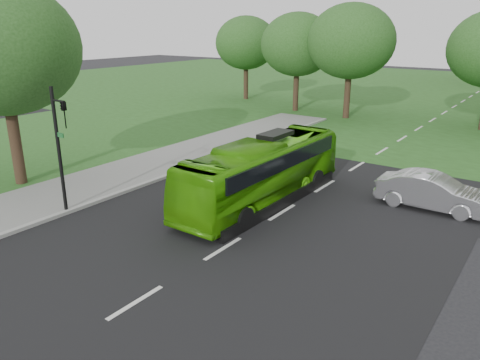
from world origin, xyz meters
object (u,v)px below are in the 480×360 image
(tree_park_b, at_px, (351,41))
(tree_side_near, at_px, (1,48))
(traffic_light, at_px, (60,142))
(bus, at_px, (263,172))
(tree_park_a, at_px, (298,45))
(sedan, at_px, (432,192))
(tree_park_f, at_px, (246,43))

(tree_park_b, distance_m, tree_side_near, 25.60)
(traffic_light, bearing_deg, tree_side_near, 177.32)
(bus, bearing_deg, tree_park_b, 104.16)
(tree_park_a, distance_m, sedan, 24.28)
(tree_park_b, bearing_deg, tree_park_f, 163.14)
(tree_park_f, bearing_deg, tree_park_a, -22.63)
(tree_side_near, distance_m, sedan, 19.70)
(tree_park_f, xyz_separation_m, traffic_light, (11.71, -29.74, -2.58))
(tree_park_b, distance_m, sedan, 20.77)
(tree_park_b, relative_size, traffic_light, 1.76)
(tree_side_near, relative_size, traffic_light, 1.82)
(tree_park_b, bearing_deg, tree_park_a, 172.32)
(sedan, bearing_deg, traffic_light, 126.85)
(tree_park_a, xyz_separation_m, sedan, (16.06, -17.52, -4.96))
(tree_side_near, distance_m, traffic_light, 6.26)
(tree_park_a, bearing_deg, tree_park_b, -7.68)
(bus, bearing_deg, traffic_light, -134.09)
(tree_park_b, relative_size, tree_side_near, 0.97)
(tree_park_a, bearing_deg, bus, -64.72)
(tree_park_b, bearing_deg, traffic_light, -92.09)
(traffic_light, bearing_deg, tree_park_a, 107.68)
(tree_park_a, relative_size, traffic_light, 1.64)
(bus, xyz_separation_m, sedan, (6.19, 3.38, -0.61))
(tree_side_near, height_order, bus, tree_side_near)
(tree_park_b, xyz_separation_m, sedan, (10.95, -16.83, -5.33))
(tree_park_b, xyz_separation_m, tree_park_f, (-12.65, 3.83, -0.49))
(sedan, height_order, traffic_light, traffic_light)
(tree_park_f, distance_m, bus, 29.98)
(bus, distance_m, traffic_light, 8.23)
(tree_park_b, height_order, traffic_light, tree_park_b)
(tree_park_a, distance_m, traffic_light, 27.05)
(tree_park_f, relative_size, bus, 0.85)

